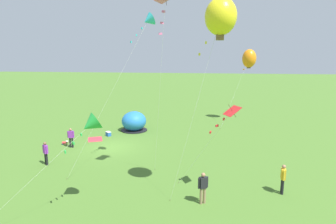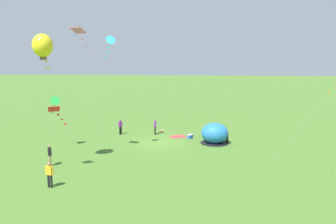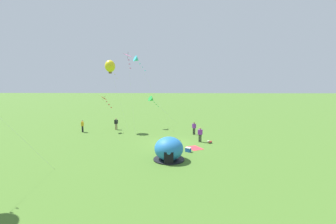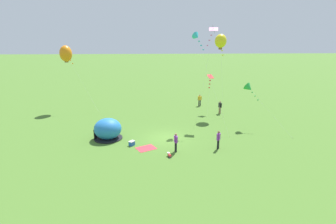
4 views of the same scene
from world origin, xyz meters
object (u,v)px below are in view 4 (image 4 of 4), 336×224
at_px(kite_green, 249,88).
at_px(kite_red, 210,78).
at_px(person_center_field, 220,107).
at_px(person_strolling, 218,139).
at_px(toddler_crawling, 169,155).
at_px(person_near_tent, 200,100).
at_px(kite_orange, 66,54).
at_px(popup_tent, 108,129).
at_px(kite_yellow, 221,41).
at_px(cooler_box, 132,143).
at_px(person_watching_sky, 176,141).
at_px(kite_cyan, 197,37).
at_px(kite_pink, 213,32).

relative_size(kite_green, kite_red, 0.98).
relative_size(person_center_field, person_strolling, 1.00).
height_order(toddler_crawling, kite_red, kite_red).
relative_size(person_near_tent, kite_orange, 0.20).
xyz_separation_m(toddler_crawling, person_near_tent, (5.68, 17.19, 0.79)).
bearing_deg(popup_tent, kite_green, 11.28).
relative_size(person_near_tent, kite_yellow, 0.17).
relative_size(cooler_box, kite_red, 0.13).
xyz_separation_m(person_near_tent, person_watching_sky, (-5.03, -16.15, 0.00)).
xyz_separation_m(kite_red, kite_cyan, (-2.85, -5.13, 5.34)).
bearing_deg(kite_cyan, kite_red, 60.96).
distance_m(person_near_tent, kite_yellow, 9.38).
height_order(person_near_tent, kite_cyan, kite_cyan).
bearing_deg(kite_orange, kite_pink, -18.96).
xyz_separation_m(kite_yellow, kite_green, (1.95, -5.85, -4.97)).
bearing_deg(toddler_crawling, kite_orange, 127.71).
distance_m(toddler_crawling, kite_red, 16.03).
bearing_deg(popup_tent, kite_cyan, 24.64).
distance_m(person_near_tent, kite_cyan, 12.38).
relative_size(person_near_tent, kite_green, 0.34).
bearing_deg(kite_cyan, person_near_tent, 75.71).
relative_size(person_watching_sky, kite_pink, 0.15).
height_order(kite_green, kite_pink, kite_pink).
xyz_separation_m(toddler_crawling, kite_orange, (-13.02, 16.84, 7.53)).
relative_size(toddler_crawling, kite_green, 0.11).
relative_size(person_near_tent, kite_pink, 0.15).
relative_size(person_strolling, kite_orange, 0.20).
bearing_deg(kite_orange, person_center_field, -10.91).
xyz_separation_m(popup_tent, person_center_field, (13.48, 8.29, -0.03)).
height_order(kite_red, kite_pink, kite_pink).
height_order(cooler_box, person_near_tent, person_near_tent).
bearing_deg(person_center_field, kite_pink, -129.10).
relative_size(kite_yellow, kite_pink, 0.92).
height_order(person_watching_sky, kite_yellow, kite_yellow).
bearing_deg(kite_pink, kite_cyan, -143.64).
distance_m(cooler_box, kite_red, 15.58).
bearing_deg(person_near_tent, kite_pink, -90.22).
bearing_deg(person_near_tent, kite_cyan, -104.29).
relative_size(toddler_crawling, kite_pink, 0.05).
bearing_deg(toddler_crawling, person_center_field, 59.32).
bearing_deg(kite_yellow, kite_pink, -120.18).
bearing_deg(person_strolling, kite_pink, 83.04).
height_order(toddler_crawling, person_strolling, person_strolling).
xyz_separation_m(popup_tent, kite_green, (15.20, 3.03, 3.43)).
bearing_deg(kite_yellow, popup_tent, -146.19).
relative_size(person_near_tent, kite_red, 0.33).
bearing_deg(kite_orange, kite_cyan, -25.62).
relative_size(toddler_crawling, person_watching_sky, 0.32).
bearing_deg(kite_green, kite_orange, 157.57).
relative_size(toddler_crawling, person_center_field, 0.32).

